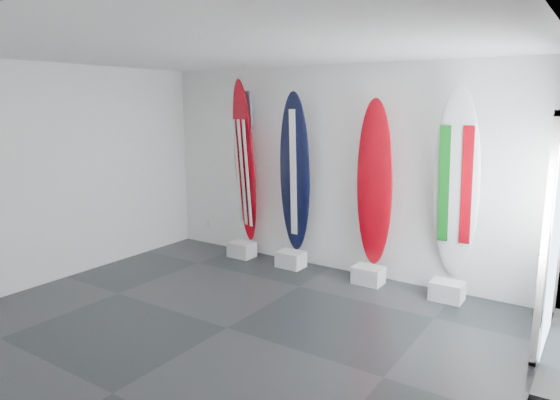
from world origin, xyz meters
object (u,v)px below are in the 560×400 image
Objects in this scene: surfboard_usa at (244,162)px; surfboard_italy at (456,186)px; surfboard_navy at (295,173)px; surfboard_swiss at (374,184)px.

surfboard_italy is at bearing 20.81° from surfboard_usa.
surfboard_usa reaches higher than surfboard_navy.
surfboard_navy is 1.04× the size of surfboard_swiss.
surfboard_navy is 1.28m from surfboard_swiss.
surfboard_swiss is (2.22, 0.00, -0.15)m from surfboard_usa.
surfboard_usa is at bearing 175.57° from surfboard_italy.
surfboard_swiss is at bearing 3.26° from surfboard_navy.
surfboard_italy reaches higher than surfboard_swiss.
surfboard_usa is 1.08× the size of surfboard_navy.
surfboard_usa is at bearing -176.74° from surfboard_navy.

